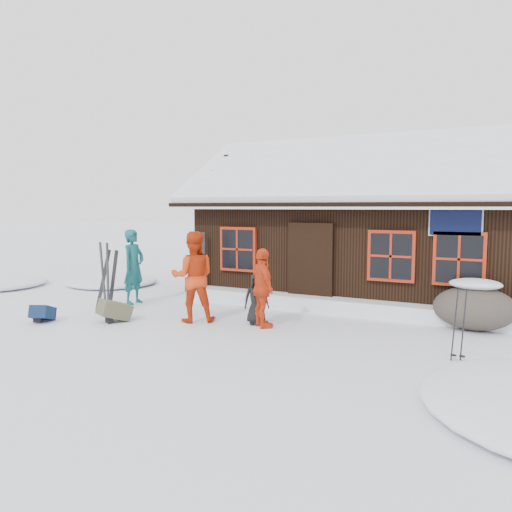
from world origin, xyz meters
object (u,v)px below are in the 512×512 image
Objects in this scene: skier_orange_right at (262,288)px; backpack_olive at (115,314)px; skier_teal at (134,267)px; ski_poles at (459,326)px; boulder at (475,307)px; ski_pair_left at (108,280)px; skier_crouched at (256,299)px; skier_orange_left at (193,277)px; backpack_blue at (43,316)px.

backpack_olive is (-3.03, -1.00, -0.64)m from skier_orange_right.
skier_teal reaches higher than ski_poles.
boulder is 7.39m from backpack_olive.
ski_pair_left is at bearing 177.09° from ski_poles.
skier_crouched is 3.83m from ski_pair_left.
skier_orange_right is at bearing -75.19° from skier_crouched.
ski_poles is (5.29, -0.30, -0.40)m from skier_orange_left.
skier_orange_left is 3.30m from backpack_blue.
ski_poles is at bearing -146.57° from skier_orange_right.
skier_orange_left is at bearing 161.62° from skier_crouched.
skier_orange_right is at bearing 153.19° from skier_orange_left.
boulder is 3.20× the size of backpack_blue.
skier_orange_right reaches higher than ski_poles.
skier_orange_left is (2.47, -0.95, 0.03)m from skier_teal.
boulder is (5.35, 2.00, -0.50)m from skier_orange_left.
ski_poles is (7.76, -1.25, -0.37)m from skier_teal.
skier_crouched is 2.16× the size of backpack_blue.
skier_orange_left is 1.19× the size of skier_orange_right.
ski_poles is at bearing -22.36° from ski_pair_left.
ski_poles is (3.98, -0.71, 0.03)m from skier_crouched.
ski_pair_left is (-0.04, -0.86, -0.24)m from skier_teal.
skier_orange_left is 1.43m from skier_crouched.
ski_pair_left is (-3.81, -0.31, 0.17)m from skier_crouched.
skier_orange_left is 1.86m from backpack_olive.
skier_crouched is 4.56m from backpack_blue.
skier_orange_right is (1.54, 0.21, -0.16)m from skier_orange_left.
boulder is at bearing 48.34° from backpack_olive.
skier_teal is at bearing -55.52° from skier_orange_left.
skier_orange_left is 1.81× the size of skier_crouched.
skier_crouched is at bearing -14.73° from ski_pair_left.
boulder is (7.82, 1.05, -0.47)m from skier_teal.
ski_pair_left reaches higher than backpack_blue.
skier_crouched is 0.67× the size of boulder.
backpack_blue is (-0.33, -2.48, -0.80)m from skier_teal.
backpack_olive is (-6.84, -2.79, -0.30)m from boulder.
ski_pair_left is 1.45m from backpack_olive.
skier_orange_right is 1.52× the size of skier_crouched.
skier_orange_left reaches higher than boulder.
skier_crouched is at bearing 1.38° from backpack_blue.
skier_teal is at bearing 170.82° from ski_poles.
ski_pair_left reaches higher than boulder.
boulder is at bearing 166.01° from skier_orange_left.
skier_crouched is 0.72× the size of ski_pair_left.
skier_teal is 4.08m from skier_orange_right.
ski_pair_left is at bearing -36.59° from skier_orange_left.
skier_teal reaches higher than boulder.
skier_teal reaches higher than ski_pair_left.
boulder reaches higher than backpack_blue.
skier_orange_left is 1.56m from skier_orange_right.
skier_teal is at bearing -172.32° from boulder.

